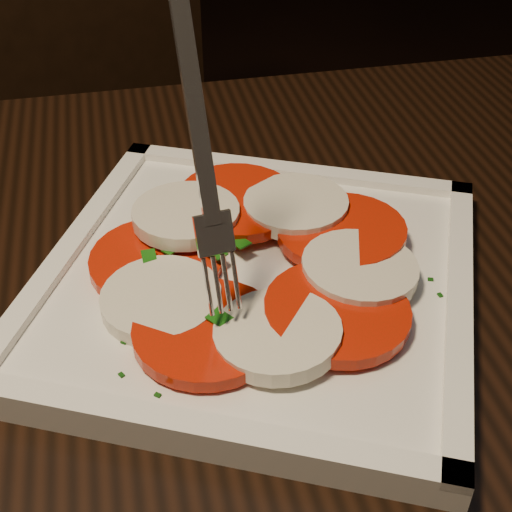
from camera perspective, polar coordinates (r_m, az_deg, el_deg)
name	(u,v)px	position (r m, az deg, el deg)	size (l,w,h in m)	color
table	(319,467)	(0.50, 5.06, -16.44)	(1.24, 0.87, 0.75)	black
chair	(103,133)	(1.13, -12.16, 9.57)	(0.54, 0.54, 0.93)	black
plate	(256,283)	(0.46, 0.00, -2.21)	(0.27, 0.27, 0.01)	white
caprese_salad	(256,262)	(0.45, -0.01, -0.52)	(0.22, 0.21, 0.02)	red
fork	(196,138)	(0.38, -4.83, 9.37)	(0.03, 0.07, 0.18)	white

